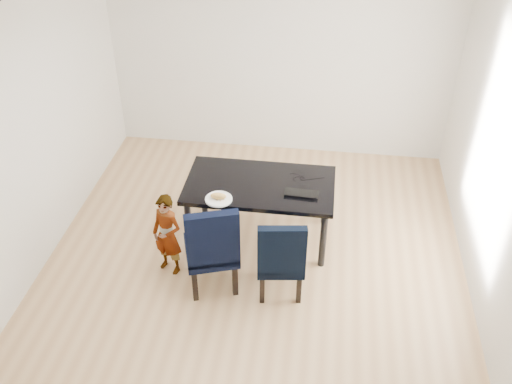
# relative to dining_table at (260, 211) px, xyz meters

# --- Properties ---
(floor) EXTENTS (4.50, 5.00, 0.01)m
(floor) POSITION_rel_dining_table_xyz_m (0.00, -0.50, -0.38)
(floor) COLOR tan
(floor) RESTS_ON ground
(ceiling) EXTENTS (4.50, 5.00, 0.01)m
(ceiling) POSITION_rel_dining_table_xyz_m (0.00, -0.50, 2.33)
(ceiling) COLOR white
(ceiling) RESTS_ON wall_back
(wall_back) EXTENTS (4.50, 0.01, 2.70)m
(wall_back) POSITION_rel_dining_table_xyz_m (0.00, 2.00, 0.98)
(wall_back) COLOR silver
(wall_back) RESTS_ON ground
(wall_left) EXTENTS (0.01, 5.00, 2.70)m
(wall_left) POSITION_rel_dining_table_xyz_m (-2.25, -0.50, 0.98)
(wall_left) COLOR silver
(wall_left) RESTS_ON ground
(wall_right) EXTENTS (0.01, 5.00, 2.70)m
(wall_right) POSITION_rel_dining_table_xyz_m (2.25, -0.50, 0.98)
(wall_right) COLOR silver
(wall_right) RESTS_ON ground
(dining_table) EXTENTS (1.60, 0.90, 0.75)m
(dining_table) POSITION_rel_dining_table_xyz_m (0.00, 0.00, 0.00)
(dining_table) COLOR black
(dining_table) RESTS_ON floor
(chair_left) EXTENTS (0.65, 0.67, 1.06)m
(chair_left) POSITION_rel_dining_table_xyz_m (-0.39, -0.78, 0.16)
(chair_left) COLOR black
(chair_left) RESTS_ON floor
(chair_right) EXTENTS (0.52, 0.54, 0.96)m
(chair_right) POSITION_rel_dining_table_xyz_m (0.31, -0.78, 0.10)
(chair_right) COLOR black
(chair_right) RESTS_ON floor
(child) EXTENTS (0.40, 0.34, 0.94)m
(child) POSITION_rel_dining_table_xyz_m (-0.87, -0.65, 0.10)
(child) COLOR orange
(child) RESTS_ON floor
(plate) EXTENTS (0.37, 0.37, 0.02)m
(plate) POSITION_rel_dining_table_xyz_m (-0.38, -0.35, 0.38)
(plate) COLOR white
(plate) RESTS_ON dining_table
(sandwich) EXTENTS (0.18, 0.13, 0.07)m
(sandwich) POSITION_rel_dining_table_xyz_m (-0.38, -0.35, 0.42)
(sandwich) COLOR gold
(sandwich) RESTS_ON plate
(laptop) EXTENTS (0.37, 0.25, 0.03)m
(laptop) POSITION_rel_dining_table_xyz_m (0.46, -0.09, 0.39)
(laptop) COLOR black
(laptop) RESTS_ON dining_table
(cable_tangle) EXTENTS (0.16, 0.16, 0.01)m
(cable_tangle) POSITION_rel_dining_table_xyz_m (0.41, 0.15, 0.38)
(cable_tangle) COLOR black
(cable_tangle) RESTS_ON dining_table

